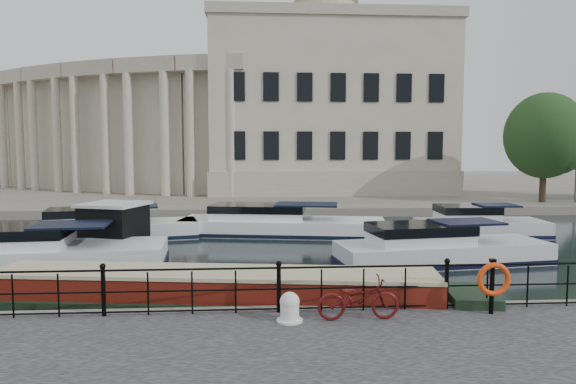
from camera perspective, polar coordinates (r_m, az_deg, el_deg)
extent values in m
plane|color=black|center=(14.61, -1.47, -12.50)|extent=(160.00, 160.00, 0.00)
cube|color=#6B665B|center=(53.09, -3.21, 0.49)|extent=(120.00, 42.00, 0.55)
cylinder|color=black|center=(12.61, -19.83, -10.43)|extent=(0.10, 0.10, 1.10)
sphere|color=black|center=(12.47, -19.91, -7.77)|extent=(0.14, 0.14, 0.14)
cylinder|color=black|center=(12.15, -1.03, -10.73)|extent=(0.10, 0.10, 1.10)
sphere|color=black|center=(12.00, -1.04, -7.97)|extent=(0.14, 0.14, 0.14)
cylinder|color=black|center=(12.96, 17.20, -9.94)|extent=(0.10, 0.10, 1.10)
sphere|color=black|center=(12.83, 17.27, -7.35)|extent=(0.14, 0.14, 0.14)
cylinder|color=black|center=(12.02, -1.03, -8.43)|extent=(24.00, 0.05, 0.05)
cylinder|color=black|center=(12.15, -1.03, -10.73)|extent=(24.00, 0.04, 0.04)
cylinder|color=black|center=(12.28, -1.03, -12.84)|extent=(24.00, 0.04, 0.04)
cube|color=#ADA38C|center=(47.49, 4.17, 8.75)|extent=(20.00, 14.00, 14.00)
cube|color=#9E937F|center=(48.55, 4.23, 17.50)|extent=(20.40, 14.40, 0.80)
cylinder|color=#ADA38C|center=(48.83, 4.24, 18.87)|extent=(5.20, 5.20, 2.50)
cube|color=#9E937F|center=(47.47, 4.13, 1.51)|extent=(20.30, 14.30, 2.00)
cube|color=#ADA38C|center=(43.08, -7.56, 7.12)|extent=(5.73, 4.06, 11.00)
cube|color=#9E937F|center=(41.65, -8.43, 13.96)|extent=(5.62, 2.73, 1.20)
cylinder|color=#ADA38C|center=(40.14, -6.32, 6.43)|extent=(0.70, 0.70, 9.80)
cylinder|color=#ADA38C|center=(41.11, -10.77, 6.34)|extent=(0.70, 0.70, 9.80)
cube|color=#ADA38C|center=(45.07, -13.79, 6.92)|extent=(5.90, 4.56, 11.00)
cube|color=#9E937F|center=(43.80, -15.25, 13.39)|extent=(5.62, 3.30, 1.20)
cylinder|color=#ADA38C|center=(42.01, -13.54, 6.26)|extent=(0.70, 0.70, 9.80)
cylinder|color=#ADA38C|center=(43.70, -17.33, 6.12)|extent=(0.70, 0.70, 9.80)
cube|color=#ADA38C|center=(48.05, -19.01, 6.66)|extent=(5.99, 4.99, 11.00)
cube|color=#9E937F|center=(47.00, -20.83, 12.65)|extent=(5.55, 3.83, 1.20)
cylinder|color=#ADA38C|center=(45.02, -19.58, 6.01)|extent=(0.70, 0.70, 9.80)
cylinder|color=#ADA38C|center=(47.28, -22.56, 5.86)|extent=(0.70, 0.70, 9.80)
cube|color=#ADA38C|center=(51.81, -23.08, 6.39)|extent=(5.99, 5.36, 11.00)
cube|color=#9E937F|center=(51.01, -25.08, 11.88)|extent=(5.40, 4.29, 1.20)
cylinder|color=#ADA38C|center=(48.94, -24.27, 5.76)|extent=(0.70, 0.70, 9.80)
cylinder|color=#ADA38C|center=(51.61, -26.44, 5.61)|extent=(0.70, 0.70, 9.80)
cube|color=#ADA38C|center=(56.14, -26.06, 6.14)|extent=(5.91, 5.64, 11.00)
cube|color=#9E937F|center=(55.60, -28.11, 11.15)|extent=(5.16, 4.70, 1.20)
cylinder|color=#ADA38C|center=(53.50, -27.65, 5.52)|extent=(0.70, 0.70, 9.80)
cylinder|color=#ADA38C|center=(56.46, -29.13, 5.40)|extent=(0.70, 0.70, 9.80)
cube|color=#ADA38C|center=(60.87, -28.07, 5.93)|extent=(5.74, 5.85, 11.00)
cube|color=#ADA38C|center=(65.85, -29.28, 5.76)|extent=(5.49, 5.97, 11.00)
imported|color=#4E0D0E|center=(11.76, 7.82, -11.64)|extent=(1.85, 0.67, 0.97)
cylinder|color=silver|center=(11.63, 0.19, -13.14)|extent=(0.42, 0.42, 0.44)
sphere|color=silver|center=(11.56, 0.19, -12.11)|extent=(0.44, 0.44, 0.44)
cylinder|color=silver|center=(11.69, 0.19, -14.07)|extent=(0.59, 0.59, 0.04)
cylinder|color=black|center=(12.90, 21.71, -9.81)|extent=(0.10, 0.10, 1.25)
cube|color=black|center=(12.76, 21.80, -7.09)|extent=(0.12, 0.12, 0.08)
torus|color=#E83C0C|center=(12.78, 21.90, -8.99)|extent=(0.79, 0.12, 0.79)
cube|color=black|center=(13.90, -8.09, -13.04)|extent=(14.50, 3.86, 0.86)
cube|color=#5A150C|center=(13.72, -8.12, -10.45)|extent=(11.61, 3.18, 0.67)
cube|color=#B8B085|center=(13.62, -8.14, -8.83)|extent=(11.62, 3.24, 0.10)
cube|color=#6B665B|center=(22.69, -18.67, -6.32)|extent=(3.86, 3.52, 0.26)
cube|color=black|center=(22.52, -18.74, -3.70)|extent=(2.68, 2.68, 1.91)
cube|color=silver|center=(22.40, -18.81, -1.30)|extent=(2.95, 2.95, 0.13)
cube|color=white|center=(21.05, -25.57, -7.00)|extent=(8.98, 3.69, 1.20)
cube|color=black|center=(21.07, -25.56, -7.22)|extent=(9.06, 3.72, 0.18)
cube|color=white|center=(21.23, -28.38, -4.68)|extent=(4.13, 2.74, 0.90)
cube|color=black|center=(20.54, -22.90, -3.37)|extent=(2.79, 2.28, 0.08)
cube|color=silver|center=(20.57, 16.78, -7.00)|extent=(8.27, 3.57, 1.20)
cube|color=black|center=(20.59, 16.77, -7.22)|extent=(8.35, 3.60, 0.18)
cube|color=silver|center=(19.98, 14.41, -4.81)|extent=(3.85, 2.53, 0.90)
cube|color=black|center=(20.81, 19.21, -3.15)|extent=(2.62, 2.07, 0.08)
cube|color=white|center=(26.15, -19.06, -4.53)|extent=(8.43, 4.11, 1.20)
cube|color=black|center=(26.17, -19.06, -4.70)|extent=(8.52, 4.15, 0.18)
cube|color=white|center=(26.10, -21.25, -2.73)|extent=(3.99, 2.73, 0.90)
cube|color=black|center=(25.94, -17.00, -1.54)|extent=(2.74, 2.19, 0.08)
cube|color=white|center=(26.00, -0.64, -4.32)|extent=(10.53, 4.55, 1.20)
cube|color=black|center=(26.01, -0.64, -4.49)|extent=(10.64, 4.60, 0.18)
cube|color=white|center=(26.04, -3.32, -2.42)|extent=(4.92, 3.09, 0.90)
cube|color=black|center=(25.70, 2.07, -1.39)|extent=(3.35, 2.50, 0.08)
cube|color=silver|center=(27.33, 20.64, -4.18)|extent=(6.23, 2.73, 1.20)
cube|color=black|center=(27.34, 20.63, -4.35)|extent=(6.29, 2.76, 0.18)
cube|color=silver|center=(26.94, 19.24, -2.44)|extent=(2.84, 2.15, 0.90)
cube|color=black|center=(27.44, 22.15, -1.35)|extent=(1.91, 1.81, 0.08)
cylinder|color=black|center=(40.48, 26.45, 0.78)|extent=(0.44, 0.44, 2.52)
ellipsoid|color=#183B13|center=(40.40, 26.63, 5.62)|extent=(5.47, 5.47, 6.05)
sphere|color=#183B13|center=(40.36, 27.62, 4.56)|extent=(4.03, 4.03, 4.03)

